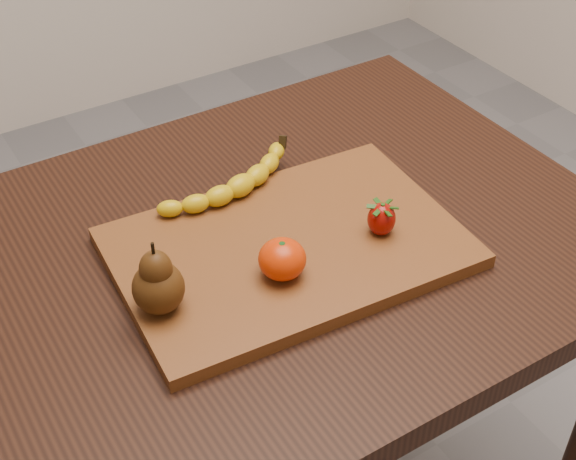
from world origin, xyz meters
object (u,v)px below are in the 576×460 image
table (254,299)px  pear (157,277)px  cutting_board (288,248)px  mandarin (282,259)px

table → pear: 0.24m
cutting_board → pear: 0.20m
cutting_board → mandarin: size_ratio=7.47×
table → cutting_board: (0.03, -0.04, 0.11)m
pear → mandarin: (0.15, -0.03, -0.02)m
cutting_board → mandarin: 0.07m
cutting_board → mandarin: (-0.04, -0.05, 0.04)m
cutting_board → pear: (-0.19, -0.02, 0.06)m
table → pear: bearing=-159.2°
cutting_board → table: bearing=136.7°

